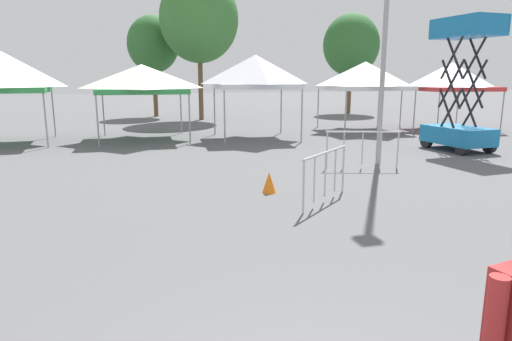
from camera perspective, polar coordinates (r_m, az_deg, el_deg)
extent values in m
cylinder|color=#9E9EA3|center=(18.17, -25.17, 6.06)|extent=(0.06, 0.06, 2.19)
cylinder|color=#9E9EA3|center=(21.31, -24.32, 6.83)|extent=(0.06, 0.06, 2.19)
pyramid|color=white|center=(19.90, -29.77, 11.19)|extent=(3.52, 3.52, 1.38)
cube|color=green|center=(19.90, -29.54, 8.94)|extent=(3.49, 3.49, 0.20)
cylinder|color=#9E9EA3|center=(17.67, -19.50, 6.23)|extent=(0.06, 0.06, 2.10)
cylinder|color=#9E9EA3|center=(17.72, -8.44, 6.79)|extent=(0.06, 0.06, 2.10)
cylinder|color=#9E9EA3|center=(21.04, -18.81, 7.07)|extent=(0.06, 0.06, 2.10)
cylinder|color=#9E9EA3|center=(21.09, -9.51, 7.55)|extent=(0.06, 0.06, 2.10)
pyramid|color=white|center=(19.24, -14.30, 11.51)|extent=(3.60, 3.60, 0.96)
cube|color=green|center=(19.25, -14.21, 9.79)|extent=(3.57, 3.57, 0.20)
cylinder|color=#9E9EA3|center=(17.20, -4.02, 7.03)|extent=(0.06, 0.06, 2.28)
cylinder|color=#9E9EA3|center=(17.90, 5.84, 7.19)|extent=(0.06, 0.06, 2.28)
cylinder|color=#9E9EA3|center=(20.23, -5.29, 7.73)|extent=(0.06, 0.06, 2.28)
cylinder|color=#9E9EA3|center=(20.83, 3.21, 7.88)|extent=(0.06, 0.06, 2.28)
pyramid|color=white|center=(18.92, -0.06, 12.73)|extent=(3.40, 3.40, 1.17)
cube|color=white|center=(18.93, -0.06, 10.65)|extent=(3.37, 3.37, 0.20)
cylinder|color=#9E9EA3|center=(20.32, 11.30, 7.38)|extent=(0.06, 0.06, 2.14)
cylinder|color=#9E9EA3|center=(21.93, 19.49, 7.25)|extent=(0.06, 0.06, 2.14)
cylinder|color=#9E9EA3|center=(23.45, 7.89, 8.07)|extent=(0.06, 0.06, 2.14)
cylinder|color=#9E9EA3|center=(24.86, 15.29, 7.97)|extent=(0.06, 0.06, 2.14)
pyramid|color=white|center=(22.53, 13.70, 11.86)|extent=(3.72, 3.72, 1.13)
cube|color=white|center=(22.53, 13.62, 10.17)|extent=(3.68, 3.68, 0.20)
cylinder|color=#9E9EA3|center=(22.04, 22.16, 7.01)|extent=(0.06, 0.06, 2.09)
cylinder|color=#9E9EA3|center=(24.03, 28.82, 6.75)|extent=(0.06, 0.06, 2.09)
cylinder|color=#9E9EA3|center=(24.87, 17.93, 7.76)|extent=(0.06, 0.06, 2.09)
cylinder|color=#9E9EA3|center=(26.65, 24.22, 7.54)|extent=(0.06, 0.06, 2.09)
pyramid|color=white|center=(24.29, 23.60, 11.11)|extent=(3.72, 3.72, 1.15)
cube|color=red|center=(24.30, 23.47, 9.52)|extent=(3.68, 3.68, 0.20)
cylinder|color=black|center=(16.46, 24.70, 2.61)|extent=(0.22, 0.49, 0.48)
cylinder|color=black|center=(17.31, 27.52, 2.76)|extent=(0.22, 0.49, 0.48)
cylinder|color=black|center=(17.72, 20.82, 3.50)|extent=(0.22, 0.49, 0.48)
cylinder|color=black|center=(18.51, 23.63, 3.61)|extent=(0.22, 0.49, 0.48)
cube|color=#1972AD|center=(17.45, 24.22, 4.11)|extent=(1.57, 2.40, 0.60)
cylinder|color=black|center=(17.03, 23.25, 6.72)|extent=(0.16, 1.06, 1.65)
cylinder|color=black|center=(17.03, 23.25, 6.72)|extent=(0.16, 1.06, 1.65)
cylinder|color=black|center=(17.72, 25.59, 6.68)|extent=(0.16, 1.06, 1.65)
cylinder|color=black|center=(17.72, 25.59, 6.68)|extent=(0.16, 1.06, 1.65)
cylinder|color=black|center=(16.99, 23.52, 10.03)|extent=(0.16, 1.06, 1.65)
cylinder|color=black|center=(16.99, 23.52, 10.03)|extent=(0.16, 1.06, 1.65)
cylinder|color=black|center=(17.67, 25.88, 9.86)|extent=(0.16, 1.06, 1.65)
cylinder|color=black|center=(17.67, 25.88, 9.86)|extent=(0.16, 1.06, 1.65)
cylinder|color=black|center=(17.01, 23.80, 13.34)|extent=(0.16, 1.06, 1.65)
cylinder|color=black|center=(17.01, 23.80, 13.34)|extent=(0.16, 1.06, 1.65)
cylinder|color=black|center=(17.69, 26.17, 13.05)|extent=(0.16, 1.06, 1.65)
cylinder|color=black|center=(17.69, 26.17, 13.05)|extent=(0.16, 1.06, 1.65)
cube|color=#1972AD|center=(17.38, 25.19, 15.21)|extent=(1.49, 2.28, 0.12)
cube|color=#1972AD|center=(16.67, 27.95, 16.31)|extent=(1.33, 0.16, 0.55)
cube|color=#1972AD|center=(18.18, 22.86, 16.27)|extent=(1.33, 0.16, 0.55)
cube|color=#1972AD|center=(16.97, 23.69, 16.58)|extent=(0.23, 2.18, 0.55)
cube|color=#1972AD|center=(17.86, 26.82, 16.03)|extent=(0.23, 2.18, 0.55)
cylinder|color=maroon|center=(2.93, 28.04, -16.79)|extent=(0.11, 0.11, 0.56)
cylinder|color=brown|center=(32.88, 11.75, 9.89)|extent=(0.28, 0.28, 3.17)
ellipsoid|color=#2D662D|center=(32.93, 11.99, 15.34)|extent=(3.86, 3.86, 4.25)
cylinder|color=brown|center=(30.35, -12.67, 9.82)|extent=(0.28, 0.28, 3.29)
ellipsoid|color=#2D662D|center=(30.40, -12.93, 15.38)|extent=(3.25, 3.25, 3.58)
cylinder|color=brown|center=(27.51, -7.04, 10.60)|extent=(0.28, 0.28, 4.03)
ellipsoid|color=#387233|center=(27.70, -7.25, 18.57)|extent=(4.57, 4.57, 5.03)
cylinder|color=#B7BABF|center=(9.31, 8.86, 2.28)|extent=(1.59, 1.44, 0.05)
cylinder|color=#B7BABF|center=(10.32, 11.01, 0.16)|extent=(0.04, 0.04, 1.05)
cylinder|color=#B7BABF|center=(8.53, 6.05, -2.13)|extent=(0.04, 0.04, 1.05)
cylinder|color=#B7BABF|center=(9.87, 10.01, -0.01)|extent=(0.04, 0.04, 0.92)
cylinder|color=#B7BABF|center=(9.40, 8.77, -0.56)|extent=(0.04, 0.04, 0.92)
cylinder|color=#B7BABF|center=(8.93, 7.41, -1.18)|extent=(0.04, 0.04, 0.92)
cylinder|color=#B7BABF|center=(13.02, 13.45, 4.80)|extent=(2.02, 0.67, 0.05)
cylinder|color=#B7BABF|center=(13.32, 17.55, 2.44)|extent=(0.04, 0.04, 1.05)
cylinder|color=#B7BABF|center=(12.93, 9.00, 2.58)|extent=(0.04, 0.04, 1.05)
cylinder|color=#B7BABF|center=(13.19, 15.58, 2.70)|extent=(0.04, 0.04, 0.92)
cylinder|color=#B7BABF|center=(13.08, 13.35, 2.74)|extent=(0.04, 0.04, 0.92)
cylinder|color=#B7BABF|center=(12.99, 11.07, 2.78)|extent=(0.04, 0.04, 0.92)
cone|color=orange|center=(10.11, 1.68, -1.53)|extent=(0.32, 0.32, 0.47)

